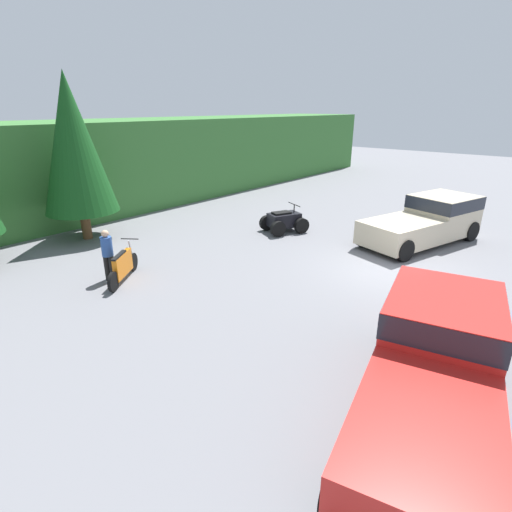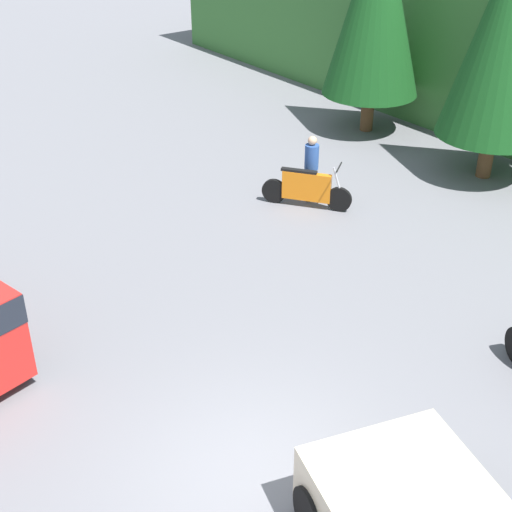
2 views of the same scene
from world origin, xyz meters
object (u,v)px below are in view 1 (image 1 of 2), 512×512
(pickup_truck_second, at_px, (429,219))
(rider_person, at_px, (108,253))
(pickup_truck_red, at_px, (436,361))
(quad_atv, at_px, (284,221))
(dirt_bike, at_px, (123,266))

(pickup_truck_second, height_order, rider_person, pickup_truck_second)
(pickup_truck_red, bearing_deg, rider_person, 81.39)
(quad_atv, bearing_deg, dirt_bike, -161.82)
(pickup_truck_second, relative_size, quad_atv, 2.59)
(pickup_truck_red, xyz_separation_m, rider_person, (-0.72, 9.83, -0.05))
(dirt_bike, bearing_deg, pickup_truck_red, -123.09)
(pickup_truck_red, bearing_deg, quad_atv, 37.59)
(pickup_truck_second, distance_m, dirt_bike, 12.04)
(pickup_truck_second, height_order, quad_atv, pickup_truck_second)
(pickup_truck_second, relative_size, dirt_bike, 3.02)
(pickup_truck_red, xyz_separation_m, quad_atv, (7.20, 8.70, -0.49))
(pickup_truck_second, xyz_separation_m, dirt_bike, (-10.36, 6.12, -0.48))
(rider_person, bearing_deg, dirt_bike, -78.36)
(quad_atv, xyz_separation_m, rider_person, (-7.92, 1.14, 0.44))
(pickup_truck_red, height_order, quad_atv, pickup_truck_red)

